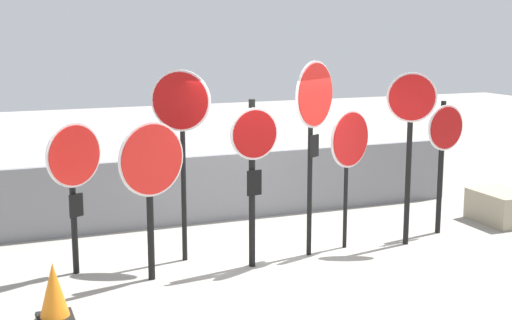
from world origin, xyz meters
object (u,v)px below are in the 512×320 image
Objects in this scene: storage_crate at (500,207)px; stop_sign_5 at (350,147)px; stop_sign_4 at (314,113)px; traffic_cone_0 at (54,291)px; stop_sign_3 at (253,158)px; stop_sign_6 at (411,124)px; stop_sign_1 at (151,172)px; stop_sign_2 at (181,122)px; stop_sign_0 at (74,170)px; stop_sign_7 at (444,143)px.

stop_sign_5 is at bearing -174.23° from storage_crate.
stop_sign_4 is 4.31× the size of traffic_cone_0.
stop_sign_3 is 1.61m from stop_sign_5.
stop_sign_1 is at bearing -151.55° from stop_sign_6.
stop_sign_2 is at bearing 150.14° from stop_sign_5.
stop_sign_5 is at bearing -33.39° from stop_sign_0.
stop_sign_3 is 0.83× the size of stop_sign_4.
stop_sign_2 is 4.15m from stop_sign_7.
traffic_cone_0 is at bearing -169.55° from stop_sign_1.
storage_crate is at bearing 1.55° from stop_sign_3.
stop_sign_2 reaches higher than stop_sign_1.
stop_sign_0 is 3.28m from stop_sign_4.
stop_sign_4 is 1.54m from stop_sign_6.
stop_sign_1 is 0.75× the size of stop_sign_4.
stop_sign_4 reaches higher than stop_sign_1.
stop_sign_2 is 2.67× the size of storage_crate.
stop_sign_6 is 5.45m from traffic_cone_0.
stop_sign_3 reaches higher than stop_sign_0.
stop_sign_3 is 4.84m from storage_crate.
storage_crate is (3.05, 0.31, -1.24)m from stop_sign_5.
stop_sign_7 is 6.22m from traffic_cone_0.
stop_sign_5 reaches higher than storage_crate.
stop_sign_6 reaches higher than storage_crate.
stop_sign_4 reaches higher than stop_sign_0.
stop_sign_1 is 0.98m from stop_sign_2.
stop_sign_2 is 5.70m from storage_crate.
stop_sign_3 is 3.04m from traffic_cone_0.
stop_sign_4 reaches higher than stop_sign_2.
stop_sign_0 is 4.76m from stop_sign_6.
stop_sign_4 is at bearing 177.53° from stop_sign_7.
stop_sign_3 reaches higher than stop_sign_5.
stop_sign_6 is 0.97m from stop_sign_7.
stop_sign_2 is 0.96× the size of stop_sign_4.
stop_sign_5 reaches higher than stop_sign_0.
stop_sign_0 is at bearing -159.07° from stop_sign_6.
storage_crate is (1.33, 0.18, -1.18)m from stop_sign_7.
stop_sign_1 is 2.41m from stop_sign_4.
stop_sign_3 is (2.24, -0.59, 0.10)m from stop_sign_0.
storage_crate is (7.33, 1.35, -0.06)m from traffic_cone_0.
stop_sign_1 is 2.07× the size of storage_crate.
stop_sign_0 is 0.96× the size of stop_sign_7.
storage_crate is at bearing -16.54° from stop_sign_5.
stop_sign_1 is 2.98m from stop_sign_5.
stop_sign_3 is 1.09× the size of stop_sign_7.
traffic_cone_0 is (-1.88, -1.36, -1.63)m from stop_sign_2.
stop_sign_5 is at bearing 175.86° from stop_sign_7.
stop_sign_6 reaches higher than stop_sign_3.
stop_sign_7 is at bearing -18.03° from stop_sign_5.
stop_sign_7 reaches higher than stop_sign_0.
stop_sign_6 reaches higher than stop_sign_0.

